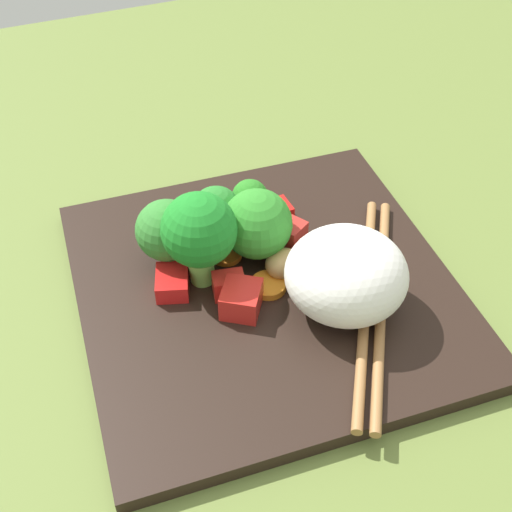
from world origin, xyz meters
The scene contains 21 objects.
ground_plane centered at (0.00, 0.00, -1.00)cm, with size 110.00×110.00×2.00cm, color olive.
square_plate centered at (0.00, 0.00, 0.65)cm, with size 28.24×28.24×1.30cm, color black.
rice_mound centered at (-4.21, -4.45, 4.57)cm, with size 8.89×8.40×6.52cm, color white.
broccoli_floret_0 centered at (5.07, 6.16, 4.52)cm, with size 4.84×4.84×5.68cm.
broccoli_floret_1 centered at (5.99, 1.87, 4.31)cm, with size 3.97×3.97×5.18cm.
broccoli_floret_2 centered at (2.37, 4.34, 6.07)cm, with size 5.66×5.66×7.86cm.
broccoli_floret_3 centered at (6.58, -1.18, 4.14)cm, with size 3.00×3.00×4.80cm.
broccoli_floret_4 centered at (3.17, -0.51, 4.59)cm, with size 5.53×5.53×6.09cm.
carrot_slice_0 centered at (3.92, 1.82, 1.52)cm, with size 2.50×2.50×0.43cm, color orange.
carrot_slice_1 centered at (8.66, 4.79, 1.63)cm, with size 2.52×2.52×0.64cm, color orange.
carrot_slice_2 centered at (6.69, 4.06, 1.59)cm, with size 2.84×2.84×0.57cm, color orange.
carrot_slice_3 centered at (-0.53, 0.38, 1.60)cm, with size 2.75×2.75×0.59cm, color orange.
carrot_slice_4 centered at (9.76, 0.37, 1.55)cm, with size 2.85×2.85×0.49cm, color orange.
pepper_chunk_0 centered at (3.15, -3.44, 2.48)cm, with size 2.08×1.95×2.35cm, color red.
pepper_chunk_1 centered at (6.65, -3.67, 2.07)cm, with size 2.15×2.29×1.52cm, color red.
pepper_chunk_2 centered at (1.99, 6.84, 2.06)cm, with size 3.08×2.42×1.52cm, color red.
pepper_chunk_3 centered at (-1.78, 2.67, 2.37)cm, with size 2.76×2.95×2.14cm, color red.
pepper_chunk_4 centered at (0.50, 3.01, 2.24)cm, with size 2.36×1.68×1.88cm, color red.
chicken_piece_0 centered at (0.53, -1.62, 2.38)cm, with size 2.91×2.60×2.14cm, color tan.
chicken_piece_2 centered at (8.40, 2.79, 2.17)cm, with size 2.50×1.88×1.74cm, color tan.
chopstick_pair centered at (-5.02, -6.59, 1.69)cm, with size 20.28×13.18×0.77cm.
Camera 1 is at (-32.89, 13.72, 38.91)cm, focal length 47.12 mm.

